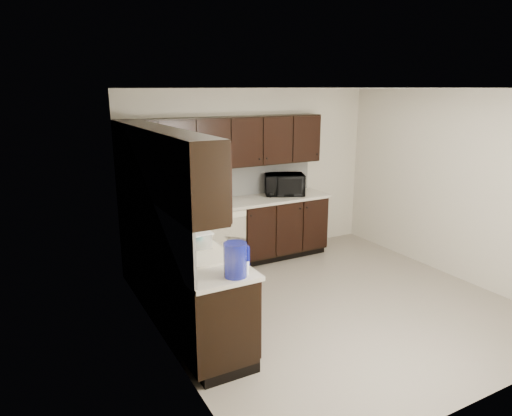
{
  "coord_description": "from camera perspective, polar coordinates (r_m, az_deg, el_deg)",
  "views": [
    {
      "loc": [
        -3.16,
        -3.97,
        2.5
      ],
      "look_at": [
        -0.69,
        0.6,
        1.13
      ],
      "focal_mm": 32.0,
      "sensor_mm": 36.0,
      "label": 1
    }
  ],
  "objects": [
    {
      "name": "storage_bin",
      "position": [
        4.62,
        -8.6,
        -4.07
      ],
      "size": [
        0.46,
        0.36,
        0.17
      ],
      "primitive_type": "cube",
      "rotation": [
        0.0,
        0.0,
        -0.11
      ],
      "color": "silver",
      "rests_on": "countertop"
    },
    {
      "name": "lower_cabinets",
      "position": [
        5.9,
        -5.13,
        -6.02
      ],
      "size": [
        3.0,
        2.8,
        0.9
      ],
      "color": "black",
      "rests_on": "floor"
    },
    {
      "name": "paper_towel_roll",
      "position": [
        5.14,
        -8.93,
        -1.45
      ],
      "size": [
        0.15,
        0.15,
        0.28
      ],
      "primitive_type": "cylinder",
      "rotation": [
        0.0,
        0.0,
        0.17
      ],
      "color": "white",
      "rests_on": "countertop"
    },
    {
      "name": "microwave",
      "position": [
        6.87,
        3.57,
        2.95
      ],
      "size": [
        0.68,
        0.59,
        0.32
      ],
      "primitive_type": "imported",
      "rotation": [
        0.0,
        0.0,
        -0.42
      ],
      "color": "black",
      "rests_on": "countertop"
    },
    {
      "name": "sink",
      "position": [
        4.52,
        -7.45,
        -6.34
      ],
      "size": [
        0.54,
        0.82,
        0.42
      ],
      "color": "#F0E3C4",
      "rests_on": "countertop"
    },
    {
      "name": "wall_front",
      "position": [
        3.93,
        28.1,
        -5.6
      ],
      "size": [
        4.0,
        0.02,
        2.5
      ],
      "primitive_type": "cube",
      "color": "#BFB6A3",
      "rests_on": "floor"
    },
    {
      "name": "wall_left",
      "position": [
        4.32,
        -11.62,
        -2.36
      ],
      "size": [
        0.02,
        4.0,
        2.5
      ],
      "primitive_type": "cube",
      "color": "#BFB6A3",
      "rests_on": "floor"
    },
    {
      "name": "dishwasher",
      "position": [
        6.23,
        -3.67,
        -3.55
      ],
      "size": [
        0.58,
        0.04,
        0.78
      ],
      "color": "#F0E3C4",
      "rests_on": "lower_cabinets"
    },
    {
      "name": "wall_back",
      "position": [
        6.87,
        -0.54,
        4.27
      ],
      "size": [
        4.0,
        0.02,
        2.5
      ],
      "primitive_type": "cube",
      "color": "#BFB6A3",
      "rests_on": "floor"
    },
    {
      "name": "upper_cabinets",
      "position": [
        5.62,
        -6.74,
        7.19
      ],
      "size": [
        3.0,
        2.8,
        0.7
      ],
      "color": "black",
      "rests_on": "wall_back"
    },
    {
      "name": "teal_tumbler",
      "position": [
        4.81,
        -7.25,
        -2.97
      ],
      "size": [
        0.1,
        0.1,
        0.21
      ],
      "primitive_type": "cylinder",
      "rotation": [
        0.0,
        0.0,
        0.04
      ],
      "color": "#0C808A",
      "rests_on": "countertop"
    },
    {
      "name": "backsplash",
      "position": [
        5.79,
        -8.05,
        1.42
      ],
      "size": [
        3.0,
        2.8,
        0.48
      ],
      "color": "beige",
      "rests_on": "countertop"
    },
    {
      "name": "wall_right",
      "position": [
        6.63,
        23.56,
        2.65
      ],
      "size": [
        0.02,
        4.0,
        2.5
      ],
      "primitive_type": "cube",
      "color": "#BFB6A3",
      "rests_on": "floor"
    },
    {
      "name": "soap_bottle_b",
      "position": [
        5.21,
        -11.96,
        -1.48
      ],
      "size": [
        0.13,
        0.13,
        0.26
      ],
      "primitive_type": "imported",
      "rotation": [
        0.0,
        0.0,
        0.37
      ],
      "color": "gray",
      "rests_on": "countertop"
    },
    {
      "name": "ceiling",
      "position": [
        5.08,
        10.42,
        14.53
      ],
      "size": [
        4.0,
        4.0,
        0.0
      ],
      "primitive_type": "plane",
      "rotation": [
        3.14,
        0.0,
        0.0
      ],
      "color": "white",
      "rests_on": "wall_back"
    },
    {
      "name": "toaster_oven",
      "position": [
        6.24,
        -8.01,
        1.22
      ],
      "size": [
        0.37,
        0.28,
        0.23
      ],
      "primitive_type": "cube",
      "rotation": [
        0.0,
        0.0,
        -0.03
      ],
      "color": "silver",
      "rests_on": "countertop"
    },
    {
      "name": "soap_bottle_a",
      "position": [
        3.94,
        -1.69,
        -7.12
      ],
      "size": [
        0.11,
        0.11,
        0.18
      ],
      "primitive_type": "imported",
      "rotation": [
        0.0,
        0.0,
        0.35
      ],
      "color": "gray",
      "rests_on": "countertop"
    },
    {
      "name": "floor",
      "position": [
        5.66,
        9.23,
        -11.67
      ],
      "size": [
        4.0,
        4.0,
        0.0
      ],
      "primitive_type": "plane",
      "color": "gray",
      "rests_on": "ground"
    },
    {
      "name": "countertop",
      "position": [
        5.74,
        -5.26,
        -1.3
      ],
      "size": [
        3.03,
        2.83,
        0.04
      ],
      "color": "beige",
      "rests_on": "lower_cabinets"
    },
    {
      "name": "blue_pitcher",
      "position": [
        3.89,
        -2.61,
        -6.49
      ],
      "size": [
        0.25,
        0.25,
        0.3
      ],
      "primitive_type": "cylinder",
      "rotation": [
        0.0,
        0.0,
        0.32
      ],
      "color": "#101796",
      "rests_on": "countertop"
    }
  ]
}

